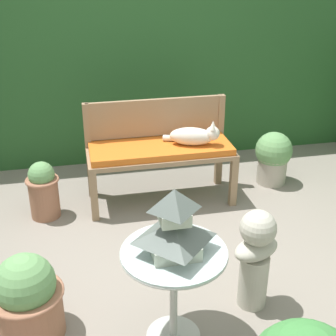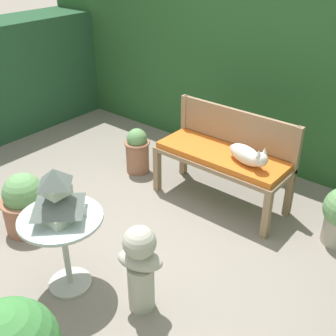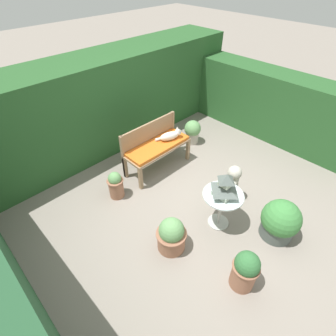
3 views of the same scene
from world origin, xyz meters
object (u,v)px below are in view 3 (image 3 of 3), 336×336
(cat, at_px, (170,135))
(patio_table, at_px, (222,201))
(garden_bench, at_px, (158,148))
(potted_plant_table_near, at_px, (171,235))
(potted_plant_bench_left, at_px, (192,131))
(potted_plant_table_far, at_px, (280,221))
(potted_plant_bench_right, at_px, (245,270))
(potted_plant_patio_mid, at_px, (116,185))
(pagoda_birdhouse, at_px, (225,186))
(garden_bust, at_px, (233,182))

(cat, xyz_separation_m, patio_table, (-0.53, -1.59, -0.14))
(garden_bench, distance_m, potted_plant_table_near, 1.79)
(garden_bench, bearing_deg, potted_plant_bench_left, 6.43)
(potted_plant_table_far, distance_m, potted_plant_bench_right, 1.00)
(cat, relative_size, potted_plant_bench_right, 0.76)
(cat, relative_size, potted_plant_patio_mid, 0.92)
(potted_plant_bench_left, bearing_deg, potted_plant_table_near, -144.58)
(garden_bench, bearing_deg, pagoda_birdhouse, -98.62)
(garden_bench, height_order, potted_plant_table_near, potted_plant_table_near)
(cat, relative_size, potted_plant_bench_left, 0.90)
(pagoda_birdhouse, bearing_deg, potted_plant_bench_right, -125.76)
(potted_plant_table_near, bearing_deg, pagoda_birdhouse, -14.39)
(pagoda_birdhouse, relative_size, potted_plant_table_near, 0.69)
(garden_bust, distance_m, potted_plant_bench_right, 1.49)
(potted_plant_bench_right, bearing_deg, potted_plant_table_near, 104.09)
(cat, xyz_separation_m, potted_plant_table_far, (-0.10, -2.31, -0.33))
(patio_table, relative_size, potted_plant_table_near, 1.13)
(garden_bench, height_order, potted_plant_table_far, potted_plant_table_far)
(patio_table, xyz_separation_m, potted_plant_bench_right, (-0.57, -0.79, -0.17))
(potted_plant_bench_right, relative_size, potted_plant_table_near, 1.11)
(pagoda_birdhouse, xyz_separation_m, potted_plant_bench_left, (1.37, 1.76, -0.51))
(potted_plant_bench_left, height_order, potted_plant_patio_mid, potted_plant_bench_left)
(garden_bust, bearing_deg, patio_table, 177.09)
(potted_plant_bench_right, relative_size, potted_plant_patio_mid, 1.21)
(garden_bust, relative_size, potted_plant_table_near, 1.25)
(patio_table, bearing_deg, potted_plant_table_far, -58.70)
(potted_plant_table_far, bearing_deg, patio_table, 121.30)
(potted_plant_bench_left, distance_m, potted_plant_bench_right, 3.20)
(potted_plant_patio_mid, height_order, potted_plant_table_near, potted_plant_table_near)
(potted_plant_table_far, distance_m, potted_plant_bench_left, 2.65)
(patio_table, distance_m, pagoda_birdhouse, 0.30)
(pagoda_birdhouse, bearing_deg, garden_bust, 18.37)
(patio_table, height_order, potted_plant_bench_right, patio_table)
(garden_bench, bearing_deg, patio_table, -98.62)
(patio_table, height_order, potted_plant_table_near, patio_table)
(pagoda_birdhouse, bearing_deg, potted_plant_bench_left, 52.18)
(garden_bust, xyz_separation_m, potted_plant_bench_right, (-1.12, -0.97, -0.07))
(patio_table, distance_m, potted_plant_bench_left, 2.24)
(pagoda_birdhouse, relative_size, potted_plant_bench_right, 0.62)
(patio_table, bearing_deg, pagoda_birdhouse, 0.00)
(pagoda_birdhouse, distance_m, potted_plant_table_far, 0.97)
(garden_bust, relative_size, potted_plant_bench_right, 1.13)
(pagoda_birdhouse, bearing_deg, potted_plant_table_near, 165.61)
(potted_plant_table_far, xyz_separation_m, potted_plant_patio_mid, (-1.20, 2.28, -0.04))
(potted_plant_table_far, height_order, potted_plant_patio_mid, potted_plant_table_far)
(potted_plant_patio_mid, xyz_separation_m, potted_plant_table_near, (-0.05, -1.36, 0.01))
(potted_plant_bench_left, xyz_separation_m, potted_plant_patio_mid, (-2.13, -0.19, -0.02))
(potted_plant_bench_right, xyz_separation_m, potted_plant_table_near, (-0.25, 0.99, -0.06))
(garden_bench, xyz_separation_m, patio_table, (-0.25, -1.63, 0.02))
(potted_plant_table_far, distance_m, potted_plant_patio_mid, 2.58)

